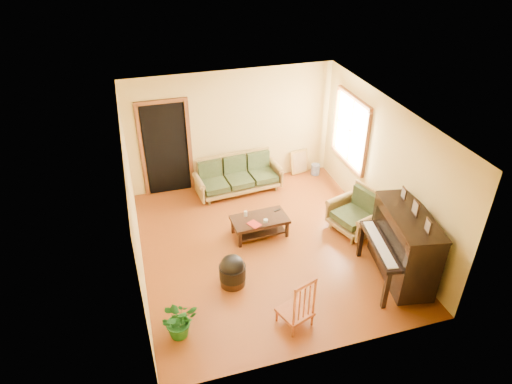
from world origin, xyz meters
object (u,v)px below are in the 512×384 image
object	(u,v)px
footstool	(233,274)
piano	(404,247)
coffee_table	(260,226)
potted_plant	(179,320)
sofa	(239,176)
red_chair	(295,300)
armchair	(354,212)
ceramic_crock	(315,169)

from	to	relation	value
footstool	piano	bearing A→B (deg)	-13.56
coffee_table	potted_plant	bearing A→B (deg)	-132.58
sofa	footstool	xyz separation A→B (m)	(-0.84, -2.80, -0.19)
red_chair	potted_plant	xyz separation A→B (m)	(-1.69, 0.27, -0.17)
potted_plant	footstool	bearing A→B (deg)	39.48
coffee_table	armchair	xyz separation A→B (m)	(1.77, -0.39, 0.24)
ceramic_crock	red_chair	bearing A→B (deg)	-116.70
piano	potted_plant	world-z (taller)	piano
red_chair	ceramic_crock	world-z (taller)	red_chair
footstool	ceramic_crock	bearing A→B (deg)	47.61
coffee_table	ceramic_crock	size ratio (longest dim) A/B	4.12
coffee_table	piano	distance (m)	2.68
footstool	potted_plant	size ratio (longest dim) A/B	0.75
coffee_table	armchair	bearing A→B (deg)	-12.28
ceramic_crock	armchair	bearing A→B (deg)	-94.29
ceramic_crock	potted_plant	bearing A→B (deg)	-134.34
footstool	red_chair	bearing A→B (deg)	-57.99
armchair	piano	distance (m)	1.46
piano	footstool	distance (m)	2.85
armchair	piano	xyz separation A→B (m)	(0.14, -1.43, 0.22)
coffee_table	sofa	bearing A→B (deg)	89.41
sofa	potted_plant	xyz separation A→B (m)	(-1.84, -3.63, -0.10)
red_chair	piano	bearing A→B (deg)	-7.54
armchair	red_chair	distance (m)	2.67
piano	ceramic_crock	size ratio (longest dim) A/B	5.78
sofa	piano	size ratio (longest dim) A/B	1.26
coffee_table	footstool	size ratio (longest dim) A/B	2.35
coffee_table	footstool	xyz separation A→B (m)	(-0.82, -1.16, 0.02)
sofa	footstool	bearing A→B (deg)	-112.17
sofa	piano	xyz separation A→B (m)	(1.90, -3.46, 0.25)
sofa	potted_plant	distance (m)	4.07
piano	footstool	bearing A→B (deg)	176.45
armchair	ceramic_crock	size ratio (longest dim) A/B	3.39
piano	ceramic_crock	world-z (taller)	piano
footstool	red_chair	world-z (taller)	red_chair
armchair	piano	bearing A→B (deg)	-102.12
sofa	footstool	world-z (taller)	sofa
piano	footstool	xyz separation A→B (m)	(-2.74, 0.66, -0.44)
armchair	red_chair	world-z (taller)	red_chair
armchair	footstool	distance (m)	2.72
ceramic_crock	potted_plant	xyz separation A→B (m)	(-3.77, -3.85, 0.17)
footstool	potted_plant	xyz separation A→B (m)	(-1.00, -0.83, 0.09)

